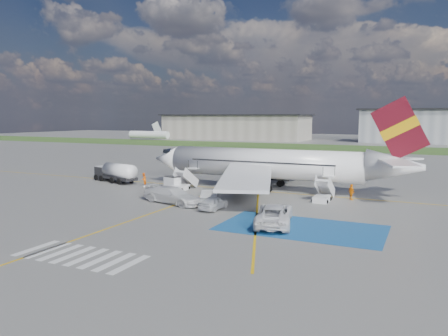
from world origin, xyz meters
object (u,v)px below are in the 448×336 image
Objects in this scene: fuel_tanker at (116,174)px; van_white_a at (275,210)px; airliner at (275,164)px; van_white_b at (173,192)px; gpu_cart at (172,183)px; car_silver_a at (214,203)px; car_silver_b at (211,196)px.

van_white_a is (29.07, -13.84, 0.03)m from fuel_tanker.
airliner reaches higher than van_white_b.
car_silver_a is (10.59, -9.01, -0.08)m from gpu_cart.
airliner is 8.82× the size of car_silver_a.
gpu_cart is at bearing -155.88° from airliner.
gpu_cart is at bearing -47.90° from van_white_a.
van_white_a is (18.21, -12.01, 0.43)m from gpu_cart.
car_silver_b is (19.82, -8.26, -0.34)m from fuel_tanker.
car_silver_b is (8.96, -6.42, 0.05)m from gpu_cart.
fuel_tanker is 11.02m from gpu_cart.
van_white_b is (15.87, -9.80, 0.03)m from fuel_tanker.
car_silver_a is 0.64× the size of van_white_a.
fuel_tanker is 1.31× the size of van_white_a.
airliner is at bearing 26.80° from fuel_tanker.
car_silver_a is at bearing -23.57° from gpu_cart.
fuel_tanker is 3.56× the size of gpu_cart.
fuel_tanker is 18.65m from van_white_b.
gpu_cart is at bearing 8.19° from fuel_tanker.
gpu_cart is 0.57× the size of car_silver_a.
car_silver_a is 5.70m from van_white_b.
car_silver_b is at bearing -52.48° from van_white_b.
gpu_cart is 11.02m from car_silver_b.
van_white_b reaches higher than gpu_cart.
gpu_cart is 21.82m from van_white_a.
van_white_a is (5.89, -17.53, -2.18)m from airliner.
airliner is at bearing 40.93° from gpu_cart.
van_white_b is at bearing -31.50° from van_white_a.
fuel_tanker is at bearing -39.96° from van_white_a.
van_white_a is 13.81m from van_white_b.
gpu_cart is (-12.32, -5.52, -2.61)m from airliner.
car_silver_b is at bearing -56.32° from car_silver_a.
van_white_a is at bearing 128.59° from car_silver_b.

